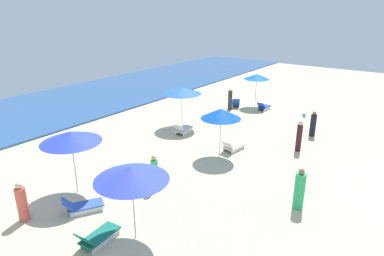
# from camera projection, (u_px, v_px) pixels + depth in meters

# --- Properties ---
(ocean) EXTENTS (60.00, 10.55, 0.12)m
(ocean) POSITION_uv_depth(u_px,v_px,m) (64.00, 104.00, 26.61)
(ocean) COLOR #2B548C
(ocean) RESTS_ON ground_plane
(umbrella_0) EXTENTS (2.39, 2.39, 2.62)m
(umbrella_0) POSITION_uv_depth(u_px,v_px,m) (131.00, 173.00, 10.45)
(umbrella_0) COLOR silver
(umbrella_0) RESTS_ON ground_plane
(lounge_chair_0_0) EXTENTS (1.54, 0.74, 0.69)m
(lounge_chair_0_0) POSITION_uv_depth(u_px,v_px,m) (97.00, 237.00, 10.91)
(lounge_chair_0_0) COLOR silver
(lounge_chair_0_0) RESTS_ON ground_plane
(umbrella_1) EXTENTS (2.48, 2.48, 2.55)m
(umbrella_1) POSITION_uv_depth(u_px,v_px,m) (182.00, 91.00, 20.99)
(umbrella_1) COLOR silver
(umbrella_1) RESTS_ON ground_plane
(lounge_chair_1_0) EXTENTS (1.56, 0.86, 0.72)m
(lounge_chair_1_0) POSITION_uv_depth(u_px,v_px,m) (183.00, 129.00, 20.43)
(lounge_chair_1_0) COLOR silver
(lounge_chair_1_0) RESTS_ON ground_plane
(umbrella_2) EXTENTS (2.40, 2.40, 2.69)m
(umbrella_2) POSITION_uv_depth(u_px,v_px,m) (71.00, 137.00, 13.21)
(umbrella_2) COLOR silver
(umbrella_2) RESTS_ON ground_plane
(lounge_chair_2_0) EXTENTS (1.58, 1.26, 0.63)m
(lounge_chair_2_0) POSITION_uv_depth(u_px,v_px,m) (82.00, 206.00, 12.62)
(lounge_chair_2_0) COLOR silver
(lounge_chair_2_0) RESTS_ON ground_plane
(umbrella_3) EXTENTS (2.03, 2.03, 2.53)m
(umbrella_3) POSITION_uv_depth(u_px,v_px,m) (221.00, 114.00, 16.71)
(umbrella_3) COLOR silver
(umbrella_3) RESTS_ON ground_plane
(lounge_chair_3_0) EXTENTS (1.47, 0.79, 0.67)m
(lounge_chair_3_0) POSITION_uv_depth(u_px,v_px,m) (233.00, 146.00, 18.02)
(lounge_chair_3_0) COLOR silver
(lounge_chair_3_0) RESTS_ON ground_plane
(umbrella_4) EXTENTS (1.91, 1.91, 2.52)m
(umbrella_4) POSITION_uv_depth(u_px,v_px,m) (257.00, 77.00, 25.45)
(umbrella_4) COLOR silver
(umbrella_4) RESTS_ON ground_plane
(lounge_chair_4_0) EXTENTS (1.53, 1.25, 0.75)m
(lounge_chair_4_0) POSITION_uv_depth(u_px,v_px,m) (236.00, 103.00, 26.12)
(lounge_chair_4_0) COLOR silver
(lounge_chair_4_0) RESTS_ON ground_plane
(lounge_chair_4_1) EXTENTS (1.30, 0.65, 0.66)m
(lounge_chair_4_1) POSITION_uv_depth(u_px,v_px,m) (264.00, 107.00, 25.14)
(lounge_chair_4_1) COLOR silver
(lounge_chair_4_1) RESTS_ON ground_plane
(beachgoer_0) EXTENTS (0.42, 0.42, 1.70)m
(beachgoer_0) POSITION_uv_depth(u_px,v_px,m) (299.00, 136.00, 17.76)
(beachgoer_0) COLOR #371827
(beachgoer_0) RESTS_ON ground_plane
(beachgoer_2) EXTENTS (0.38, 0.38, 1.53)m
(beachgoer_2) POSITION_uv_depth(u_px,v_px,m) (22.00, 203.00, 11.95)
(beachgoer_2) COLOR #D25548
(beachgoer_2) RESTS_ON ground_plane
(beachgoer_3) EXTENTS (0.42, 0.42, 1.53)m
(beachgoer_3) POSITION_uv_depth(u_px,v_px,m) (155.00, 173.00, 14.06)
(beachgoer_3) COLOR #3AB65D
(beachgoer_3) RESTS_ON ground_plane
(beachgoer_4) EXTENTS (0.53, 0.53, 1.66)m
(beachgoer_4) POSITION_uv_depth(u_px,v_px,m) (299.00, 190.00, 12.67)
(beachgoer_4) COLOR #2CAB63
(beachgoer_4) RESTS_ON ground_plane
(beachgoer_5) EXTENTS (0.44, 0.44, 1.63)m
(beachgoer_5) POSITION_uv_depth(u_px,v_px,m) (230.00, 100.00, 25.03)
(beachgoer_5) COLOR #2C3026
(beachgoer_5) RESTS_ON ground_plane
(beachgoer_6) EXTENTS (0.41, 0.41, 1.53)m
(beachgoer_6) POSITION_uv_depth(u_px,v_px,m) (313.00, 125.00, 19.90)
(beachgoer_6) COLOR black
(beachgoer_6) RESTS_ON ground_plane
(beach_ball_0) EXTENTS (0.26, 0.26, 0.26)m
(beach_ball_0) POSITION_uv_depth(u_px,v_px,m) (304.00, 115.00, 23.57)
(beach_ball_0) COLOR #279DCF
(beach_ball_0) RESTS_ON ground_plane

